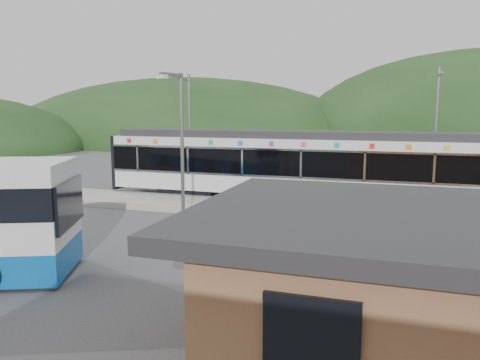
% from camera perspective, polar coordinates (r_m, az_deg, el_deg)
% --- Properties ---
extents(ground, '(120.00, 120.00, 0.00)m').
position_cam_1_polar(ground, '(19.11, 2.54, -6.07)').
color(ground, '#4C4C4F').
rests_on(ground, ground).
extents(hills, '(146.00, 149.00, 26.00)m').
position_cam_1_polar(hills, '(23.62, 20.83, -3.81)').
color(hills, '#1E3D19').
rests_on(hills, ground).
extents(platform, '(26.00, 3.20, 0.30)m').
position_cam_1_polar(platform, '(22.19, 4.87, -3.65)').
color(platform, '#9E9E99').
rests_on(platform, ground).
extents(yellow_line, '(26.00, 0.10, 0.01)m').
position_cam_1_polar(yellow_line, '(20.92, 4.04, -3.95)').
color(yellow_line, yellow).
rests_on(yellow_line, platform).
extents(train, '(20.44, 3.01, 3.74)m').
position_cam_1_polar(train, '(24.43, 6.99, 1.99)').
color(train, black).
rests_on(train, ground).
extents(catenary_mast_west, '(0.18, 1.80, 7.00)m').
position_cam_1_polar(catenary_mast_west, '(29.00, -6.19, 6.15)').
color(catenary_mast_west, slate).
rests_on(catenary_mast_west, ground).
extents(catenary_mast_east, '(0.18, 1.80, 7.00)m').
position_cam_1_polar(catenary_mast_east, '(26.47, 22.72, 5.33)').
color(catenary_mast_east, slate).
rests_on(catenary_mast_east, ground).
extents(station_shelter, '(9.20, 6.20, 3.00)m').
position_cam_1_polar(station_shelter, '(9.43, 23.70, -12.37)').
color(station_shelter, '#986A42').
rests_on(station_shelter, ground).
extents(lamp_post, '(0.38, 1.10, 6.03)m').
position_cam_1_polar(lamp_post, '(15.77, -7.26, 4.04)').
color(lamp_post, slate).
rests_on(lamp_post, ground).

